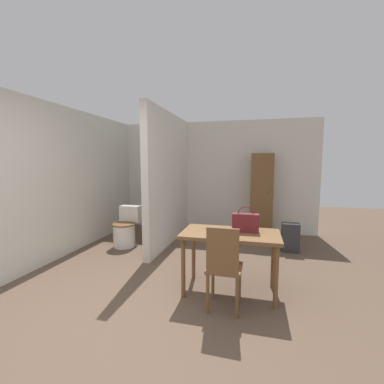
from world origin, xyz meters
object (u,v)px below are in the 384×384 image
object	(u,v)px
wooden_chair	(224,266)
handbag	(246,222)
dining_table	(230,240)
toilet	(126,230)
wooden_cabinet	(262,195)
space_heater	(290,237)

from	to	relation	value
wooden_chair	handbag	world-z (taller)	handbag
dining_table	toilet	bearing A→B (deg)	148.27
wooden_cabinet	dining_table	bearing A→B (deg)	-98.62
wooden_chair	handbag	xyz separation A→B (m)	(0.19, 0.50, 0.36)
dining_table	wooden_chair	xyz separation A→B (m)	(-0.02, -0.43, -0.15)
wooden_cabinet	toilet	bearing A→B (deg)	-151.97
wooden_chair	toilet	size ratio (longest dim) A/B	1.26
dining_table	handbag	bearing A→B (deg)	21.19
wooden_cabinet	space_heater	world-z (taller)	wooden_cabinet
dining_table	wooden_cabinet	xyz separation A→B (m)	(0.40, 2.62, 0.23)
wooden_chair	handbag	distance (m)	0.64
dining_table	wooden_chair	world-z (taller)	wooden_chair
space_heater	toilet	bearing A→B (deg)	-172.15
dining_table	space_heater	xyz separation A→B (m)	(0.89, 1.71, -0.39)
toilet	wooden_cabinet	world-z (taller)	wooden_cabinet
wooden_chair	space_heater	distance (m)	2.34
dining_table	wooden_cabinet	distance (m)	2.66
wooden_chair	space_heater	world-z (taller)	wooden_chair
dining_table	toilet	size ratio (longest dim) A/B	1.57
wooden_cabinet	space_heater	bearing A→B (deg)	-61.54
handbag	space_heater	bearing A→B (deg)	66.22
wooden_chair	wooden_cabinet	size ratio (longest dim) A/B	0.52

